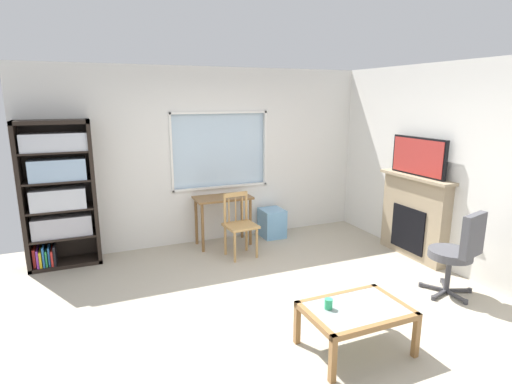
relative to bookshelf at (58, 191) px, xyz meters
name	(u,v)px	position (x,y,z in m)	size (l,w,h in m)	color
ground	(271,309)	(2.06, -2.16, -1.03)	(6.13, 5.80, 0.02)	#B2A893
wall_back_with_window	(204,157)	(2.04, 0.24, 0.30)	(5.13, 0.15, 2.65)	silver
wall_right	(462,170)	(4.68, -2.16, 0.31)	(0.12, 5.00, 2.65)	silver
bookshelf	(58,191)	(0.00, 0.00, 0.00)	(0.90, 0.38, 1.93)	black
desk_under_window	(223,206)	(2.21, -0.11, -0.40)	(0.85, 0.46, 0.75)	brown
wooden_chair	(240,224)	(2.28, -0.62, -0.55)	(0.45, 0.44, 0.90)	tan
plastic_drawer_unit	(272,223)	(3.06, -0.06, -0.79)	(0.35, 0.40, 0.45)	#72ADDB
fireplace	(414,216)	(4.53, -1.59, -0.43)	(0.26, 1.20, 1.17)	tan
tv	(418,157)	(4.51, -1.59, 0.41)	(0.06, 0.93, 0.52)	black
office_chair	(459,250)	(4.10, -2.72, -0.46)	(0.58, 0.56, 1.00)	#4C4C51
coffee_table	(356,314)	(2.43, -3.12, -0.66)	(0.90, 0.63, 0.41)	#8C9E99
sippy_cup	(329,304)	(2.20, -3.04, -0.56)	(0.07, 0.07, 0.09)	#33B770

